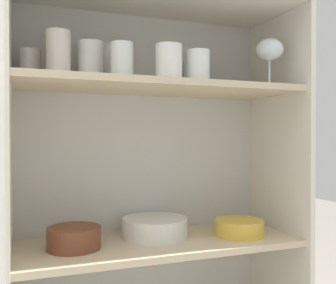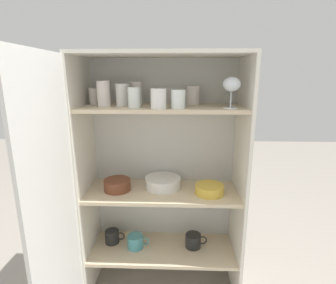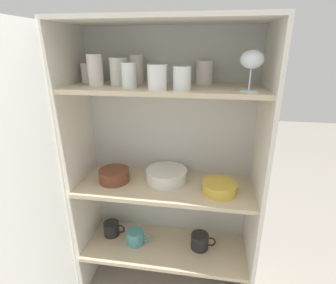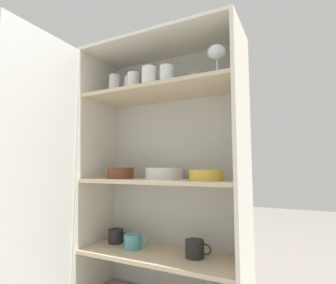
# 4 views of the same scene
# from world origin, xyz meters

# --- Properties ---
(cupboard_back_panel) EXTENTS (0.91, 0.02, 1.40)m
(cupboard_back_panel) POSITION_xyz_m (0.00, 0.34, 0.70)
(cupboard_back_panel) COLOR silver
(cupboard_back_panel) RESTS_ON ground_plane
(cupboard_side_left) EXTENTS (0.02, 0.36, 1.40)m
(cupboard_side_left) POSITION_xyz_m (-0.44, 0.16, 0.70)
(cupboard_side_left) COLOR silver
(cupboard_side_left) RESTS_ON ground_plane
(cupboard_side_right) EXTENTS (0.02, 0.36, 1.40)m
(cupboard_side_right) POSITION_xyz_m (0.44, 0.16, 0.70)
(cupboard_side_right) COLOR silver
(cupboard_side_right) RESTS_ON ground_plane
(cupboard_top_panel) EXTENTS (0.91, 0.36, 0.02)m
(cupboard_top_panel) POSITION_xyz_m (0.00, 0.16, 1.41)
(cupboard_top_panel) COLOR silver
(cupboard_top_panel) RESTS_ON cupboard_side_left
(shelf_board_lower) EXTENTS (0.87, 0.33, 0.02)m
(shelf_board_lower) POSITION_xyz_m (0.00, 0.16, 0.25)
(shelf_board_lower) COLOR beige
(shelf_board_middle) EXTENTS (0.87, 0.33, 0.02)m
(shelf_board_middle) POSITION_xyz_m (0.00, 0.16, 0.64)
(shelf_board_middle) COLOR beige
(shelf_board_upper) EXTENTS (0.87, 0.33, 0.02)m
(shelf_board_upper) POSITION_xyz_m (0.00, 0.16, 1.13)
(shelf_board_upper) COLOR beige
(cupboard_door) EXTENTS (0.02, 0.45, 1.40)m
(cupboard_door) POSITION_xyz_m (-0.45, -0.24, 0.70)
(cupboard_door) COLOR silver
(cupboard_door) RESTS_ON ground_plane
(tumbler_glass_0) EXTENTS (0.08, 0.08, 0.10)m
(tumbler_glass_0) POSITION_xyz_m (-0.01, 0.05, 1.19)
(tumbler_glass_0) COLOR white
(tumbler_glass_0) RESTS_ON shelf_board_upper
(tumbler_glass_1) EXTENTS (0.07, 0.07, 0.13)m
(tumbler_glass_1) POSITION_xyz_m (-0.31, 0.15, 1.21)
(tumbler_glass_1) COLOR silver
(tumbler_glass_1) RESTS_ON shelf_board_upper
(tumbler_glass_2) EXTENTS (0.07, 0.07, 0.13)m
(tumbler_glass_2) POSITION_xyz_m (-0.15, 0.25, 1.20)
(tumbler_glass_2) COLOR silver
(tumbler_glass_2) RESTS_ON shelf_board_upper
(tumbler_glass_3) EXTENTS (0.06, 0.06, 0.09)m
(tumbler_glass_3) POSITION_xyz_m (-0.38, 0.22, 1.18)
(tumbler_glass_3) COLOR silver
(tumbler_glass_3) RESTS_ON shelf_board_upper
(tumbler_glass_4) EXTENTS (0.07, 0.07, 0.10)m
(tumbler_glass_4) POSITION_xyz_m (-0.14, 0.09, 1.19)
(tumbler_glass_4) COLOR white
(tumbler_glass_4) RESTS_ON shelf_board_upper
(tumbler_glass_5) EXTENTS (0.07, 0.07, 0.09)m
(tumbler_glass_5) POSITION_xyz_m (0.09, 0.07, 1.19)
(tumbler_glass_5) COLOR white
(tumbler_glass_5) RESTS_ON shelf_board_upper
(tumbler_glass_6) EXTENTS (0.08, 0.08, 0.12)m
(tumbler_glass_6) POSITION_xyz_m (-0.21, 0.18, 1.20)
(tumbler_glass_6) COLOR white
(tumbler_glass_6) RESTS_ON shelf_board_upper
(tumbler_glass_7) EXTENTS (0.08, 0.08, 0.10)m
(tumbler_glass_7) POSITION_xyz_m (0.17, 0.27, 1.19)
(tumbler_glass_7) COLOR silver
(tumbler_glass_7) RESTS_ON shelf_board_upper
(wine_glass_0) EXTENTS (0.09, 0.09, 0.16)m
(wine_glass_0) POSITION_xyz_m (0.35, 0.08, 1.25)
(wine_glass_0) COLOR white
(wine_glass_0) RESTS_ON shelf_board_upper
(plate_stack_white) EXTENTS (0.21, 0.21, 0.06)m
(plate_stack_white) POSITION_xyz_m (0.00, 0.21, 0.68)
(plate_stack_white) COLOR silver
(plate_stack_white) RESTS_ON shelf_board_middle
(mixing_bowl_large) EXTENTS (0.16, 0.16, 0.06)m
(mixing_bowl_large) POSITION_xyz_m (-0.27, 0.16, 0.68)
(mixing_bowl_large) COLOR brown
(mixing_bowl_large) RESTS_ON shelf_board_middle
(serving_bowl_small) EXTENTS (0.16, 0.16, 0.05)m
(serving_bowl_small) POSITION_xyz_m (0.27, 0.13, 0.67)
(serving_bowl_small) COLOR gold
(serving_bowl_small) RESTS_ON shelf_board_middle
(coffee_mug_primary) EXTENTS (0.13, 0.10, 0.08)m
(coffee_mug_primary) POSITION_xyz_m (-0.17, 0.16, 0.30)
(coffee_mug_primary) COLOR teal
(coffee_mug_primary) RESTS_ON shelf_board_lower
(coffee_mug_extra_1) EXTENTS (0.13, 0.10, 0.09)m
(coffee_mug_extra_1) POSITION_xyz_m (0.19, 0.18, 0.30)
(coffee_mug_extra_1) COLOR black
(coffee_mug_extra_1) RESTS_ON shelf_board_lower
(coffee_mug_extra_2) EXTENTS (0.13, 0.09, 0.08)m
(coffee_mug_extra_2) POSITION_xyz_m (-0.33, 0.21, 0.30)
(coffee_mug_extra_2) COLOR black
(coffee_mug_extra_2) RESTS_ON shelf_board_lower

